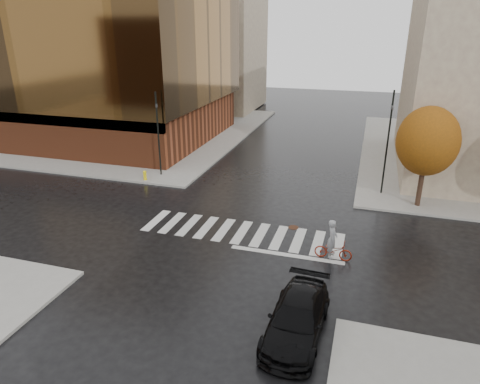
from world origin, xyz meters
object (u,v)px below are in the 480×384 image
Objects in this scene: traffic_light_nw at (158,130)px; traffic_light_ne at (388,137)px; fire_hydrant at (145,175)px; cyclist at (333,246)px; sedan at (297,318)px.

traffic_light_nw is 0.90× the size of traffic_light_ne.
traffic_light_ne is 17.81m from fire_hydrant.
traffic_light_nw is 16.72m from traffic_light_ne.
cyclist is at bearing -26.81° from fire_hydrant.
fire_hydrant is (-14.09, 13.71, -0.17)m from sedan.
traffic_light_nw is 8.63× the size of fire_hydrant.
fire_hydrant is (-0.57, -1.52, -3.18)m from traffic_light_nw.
cyclist reaches higher than fire_hydrant.
traffic_light_ne is (16.68, 0.98, 0.46)m from traffic_light_nw.
traffic_light_ne is (2.41, 10.00, 3.46)m from cyclist.
traffic_light_nw reaches higher than fire_hydrant.
sedan is 6.26m from cyclist.
traffic_light_nw is 3.57m from fire_hydrant.
traffic_light_ne is (3.16, 16.21, 3.47)m from sedan.
fire_hydrant is at bearing -29.79° from traffic_light_nw.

